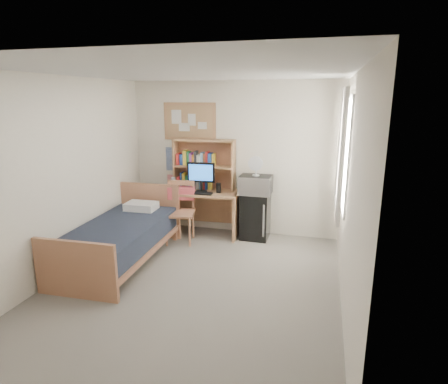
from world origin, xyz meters
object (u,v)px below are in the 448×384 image
(bulletin_board, at_px, (190,121))
(speaker_left, at_px, (184,186))
(monitor, at_px, (201,178))
(microwave, at_px, (256,185))
(mini_fridge, at_px, (255,216))
(desk_chair, at_px, (180,213))
(desk_fan, at_px, (256,167))
(speaker_right, at_px, (219,188))
(bed, at_px, (120,243))
(desk, at_px, (203,213))

(bulletin_board, relative_size, speaker_left, 5.89)
(monitor, bearing_deg, microwave, 4.18)
(mini_fridge, distance_m, microwave, 0.54)
(bulletin_board, xyz_separation_m, desk_chair, (0.07, -0.76, -1.41))
(desk_fan, bearing_deg, speaker_left, -173.68)
(desk_chair, relative_size, desk_fan, 3.48)
(mini_fridge, relative_size, monitor, 1.57)
(desk_chair, distance_m, speaker_right, 0.77)
(speaker_left, height_order, microwave, microwave)
(speaker_left, xyz_separation_m, speaker_right, (0.60, 0.03, 0.00))
(monitor, bearing_deg, mini_fridge, 5.43)
(microwave, bearing_deg, desk_fan, 0.00)
(bed, distance_m, speaker_left, 1.52)
(bed, xyz_separation_m, desk_fan, (1.71, 1.44, 0.94))
(speaker_right, distance_m, desk_fan, 0.72)
(speaker_left, distance_m, speaker_right, 0.60)
(bed, relative_size, speaker_left, 12.93)
(bed, height_order, speaker_right, speaker_right)
(monitor, relative_size, speaker_left, 3.11)
(bulletin_board, height_order, microwave, bulletin_board)
(desk_chair, bearing_deg, speaker_left, 86.82)
(mini_fridge, relative_size, desk_fan, 2.68)
(desk, xyz_separation_m, bed, (-0.80, -1.39, -0.10))
(mini_fridge, height_order, bed, mini_fridge)
(desk_chair, distance_m, desk_fan, 1.45)
(speaker_left, xyz_separation_m, desk_fan, (1.21, 0.12, 0.37))
(microwave, bearing_deg, speaker_right, -170.61)
(bulletin_board, xyz_separation_m, microwave, (1.22, -0.26, -0.99))
(desk, height_order, mini_fridge, mini_fridge)
(speaker_right, bearing_deg, desk, 168.69)
(desk, relative_size, desk_chair, 1.23)
(speaker_right, height_order, desk_fan, desk_fan)
(bed, height_order, desk_fan, desk_fan)
(speaker_left, bearing_deg, mini_fridge, 4.09)
(desk_fan, bearing_deg, bed, -139.51)
(bulletin_board, relative_size, desk_fan, 3.24)
(desk, xyz_separation_m, speaker_right, (0.30, -0.05, 0.47))
(desk_chair, bearing_deg, bed, -131.96)
(speaker_right, xyz_separation_m, desk_fan, (0.61, 0.10, 0.37))
(desk_chair, xyz_separation_m, microwave, (1.15, 0.50, 0.42))
(bulletin_board, relative_size, speaker_right, 5.64)
(bulletin_board, height_order, mini_fridge, bulletin_board)
(desk_chair, distance_m, mini_fridge, 1.27)
(monitor, distance_m, speaker_left, 0.34)
(speaker_left, bearing_deg, desk_fan, 3.15)
(desk_fan, bearing_deg, desk_chair, -156.14)
(desk_chair, bearing_deg, bulletin_board, 84.12)
(desk, xyz_separation_m, mini_fridge, (0.91, 0.07, 0.00))
(speaker_left, bearing_deg, bed, -113.70)
(desk, relative_size, mini_fridge, 1.59)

